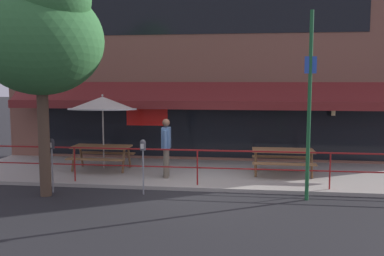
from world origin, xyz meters
name	(u,v)px	position (x,y,z in m)	size (l,w,h in m)	color
ground_plane	(196,191)	(0.00, 0.00, 0.00)	(120.00, 120.00, 0.00)	#232326
patio_deck	(204,173)	(0.00, 2.00, 0.05)	(15.00, 4.00, 0.10)	#9E998E
restaurant_building	(211,58)	(0.00, 4.22, 3.68)	(15.00, 1.60, 7.42)	brown
patio_railing	(197,159)	(0.00, 0.30, 0.80)	(13.84, 0.04, 0.97)	maroon
picnic_table_left	(102,151)	(-3.22, 1.86, 0.71)	(1.80, 1.42, 0.76)	brown
picnic_table_centre	(283,155)	(2.38, 1.88, 0.71)	(1.80, 1.42, 0.76)	brown
patio_umbrella_left	(103,104)	(-3.22, 2.06, 2.18)	(2.14, 2.14, 2.38)	#B7B2A8
pedestrian_walking	(166,145)	(-1.00, 1.10, 1.06)	(0.27, 0.62, 1.71)	#665B4C
parking_meter_near	(52,149)	(-3.69, -0.57, 1.15)	(0.15, 0.16, 1.42)	gray
parking_meter_far	(143,150)	(-1.30, -0.47, 1.15)	(0.15, 0.16, 1.42)	gray
street_sign_pole	(309,105)	(2.78, -0.45, 2.33)	(0.28, 0.09, 4.54)	#1E6033
street_tree_curbside	(42,34)	(-3.63, -0.96, 4.03)	(3.11, 2.80, 5.66)	brown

